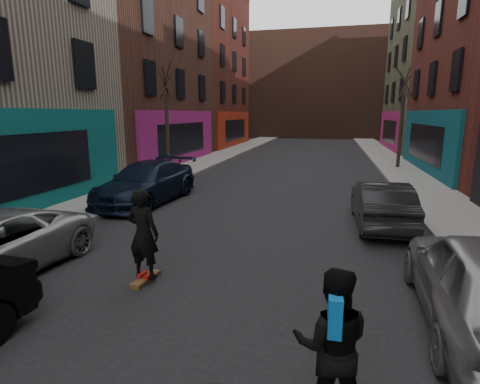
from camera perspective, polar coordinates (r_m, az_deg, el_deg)
The scene contains 11 objects.
sidewalk_left at distance 31.66m, azimuth -1.88°, elevation 5.97°, with size 2.50×84.00×0.13m, color gray.
sidewalk_right at distance 30.80m, azimuth 21.24°, elevation 5.00°, with size 2.50×84.00×0.13m, color gray.
buildings_left at distance 23.17m, azimuth -32.09°, elevation 22.44°, with size 12.00×56.00×16.50m, color #532117.
building_far at distance 56.51m, azimuth 11.82°, elevation 15.38°, with size 40.00×10.00×14.00m, color #47281E.
tree_left_far at distance 20.17m, azimuth -11.13°, elevation 11.81°, with size 2.00×2.00×6.50m, color black, non-canonical shape.
tree_right_far at distance 24.68m, azimuth 23.52°, elevation 11.39°, with size 2.00×2.00×6.80m, color black, non-canonical shape.
parked_left_end at distance 14.68m, azimuth -14.06°, elevation 1.45°, with size 2.14×5.27×1.53m, color black.
parked_right_end at distance 12.00m, azimuth 20.70°, elevation -1.68°, with size 1.44×4.13×1.36m, color black.
skateboard at distance 8.00m, azimuth -14.16°, elevation -12.75°, with size 0.22×0.80×0.10m, color brown.
skateboarder at distance 7.66m, azimuth -14.53°, elevation -6.17°, with size 0.67×0.44×1.83m, color black.
pedestrian at distance 4.48m, azimuth 13.80°, elevation -21.61°, with size 0.89×0.70×1.77m.
Camera 1 is at (2.16, -0.35, 3.34)m, focal length 28.00 mm.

